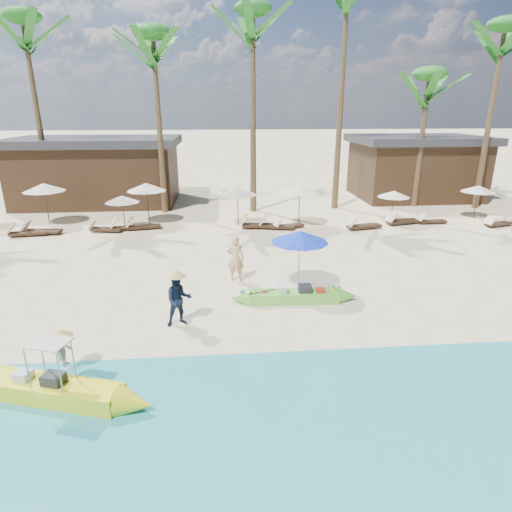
{
  "coord_description": "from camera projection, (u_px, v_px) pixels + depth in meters",
  "views": [
    {
      "loc": [
        0.06,
        -12.27,
        6.13
      ],
      "look_at": [
        1.28,
        2.0,
        1.16
      ],
      "focal_mm": 30.0,
      "sensor_mm": 36.0,
      "label": 1
    }
  ],
  "objects": [
    {
      "name": "lounger_4_right",
      "position": [
        126.0,
        226.0,
        22.58
      ],
      "size": [
        1.86,
        0.97,
        0.6
      ],
      "rotation": [
        0.0,
        0.0,
        0.25
      ],
      "color": "#382517",
      "rests_on": "ground"
    },
    {
      "name": "lounger_9_left",
      "position": [
        430.0,
        220.0,
        23.86
      ],
      "size": [
        1.64,
        0.55,
        0.55
      ],
      "rotation": [
        0.0,
        0.0,
        0.03
      ],
      "color": "#382517",
      "rests_on": "ground"
    },
    {
      "name": "lounger_8_left",
      "position": [
        401.0,
        221.0,
        23.68
      ],
      "size": [
        2.07,
        1.07,
        0.67
      ],
      "rotation": [
        0.0,
        0.0,
        0.24
      ],
      "color": "#382517",
      "rests_on": "ground"
    },
    {
      "name": "wet_sand_strip",
      "position": [
        223.0,
        421.0,
        8.85
      ],
      "size": [
        240.0,
        4.5,
        0.01
      ],
      "primitive_type": "cube",
      "color": "tan",
      "rests_on": "ground"
    },
    {
      "name": "lounger_4_left",
      "position": [
        104.0,
        228.0,
        22.26
      ],
      "size": [
        1.79,
        0.82,
        0.58
      ],
      "rotation": [
        0.0,
        0.0,
        -0.18
      ],
      "color": "#382517",
      "rests_on": "ground"
    },
    {
      "name": "palm_5",
      "position": [
        346.0,
        20.0,
        24.15
      ],
      "size": [
        2.08,
        2.08,
        13.6
      ],
      "color": "brown",
      "rests_on": "ground"
    },
    {
      "name": "palm_2",
      "position": [
        27.0,
        50.0,
        23.89
      ],
      "size": [
        2.08,
        2.08,
        11.33
      ],
      "color": "brown",
      "rests_on": "ground"
    },
    {
      "name": "lounger_5_left",
      "position": [
        142.0,
        226.0,
        22.71
      ],
      "size": [
        1.86,
        0.85,
        0.61
      ],
      "rotation": [
        0.0,
        0.0,
        0.18
      ],
      "color": "#382517",
      "rests_on": "ground"
    },
    {
      "name": "resort_parasol_3",
      "position": [
        44.0,
        187.0,
        23.13
      ],
      "size": [
        2.22,
        2.22,
        2.28
      ],
      "color": "#382517",
      "rests_on": "ground"
    },
    {
      "name": "lounger_3_right",
      "position": [
        40.0,
        230.0,
        21.84
      ],
      "size": [
        1.98,
        0.79,
        0.65
      ],
      "rotation": [
        0.0,
        0.0,
        -0.11
      ],
      "color": "#382517",
      "rests_on": "ground"
    },
    {
      "name": "lounger_9_right",
      "position": [
        497.0,
        223.0,
        23.27
      ],
      "size": [
        1.74,
        0.96,
        0.57
      ],
      "rotation": [
        0.0,
        0.0,
        0.29
      ],
      "color": "#382517",
      "rests_on": "ground"
    },
    {
      "name": "ground",
      "position": [
        221.0,
        312.0,
        13.56
      ],
      "size": [
        240.0,
        240.0,
        0.0
      ],
      "primitive_type": "plane",
      "color": "#FBECBA",
      "rests_on": "ground"
    },
    {
      "name": "vendor_yellow",
      "position": [
        64.0,
        350.0,
        10.31
      ],
      "size": [
        0.4,
        0.6,
        0.86
      ],
      "primitive_type": "imported",
      "rotation": [
        0.0,
        0.0,
        1.43
      ],
      "color": "gray",
      "rests_on": "ground"
    },
    {
      "name": "resort_parasol_7",
      "position": [
        300.0,
        189.0,
        22.91
      ],
      "size": [
        2.17,
        2.17,
        2.24
      ],
      "color": "#382517",
      "rests_on": "ground"
    },
    {
      "name": "resort_parasol_4",
      "position": [
        122.0,
        199.0,
        22.15
      ],
      "size": [
        1.78,
        1.78,
        1.84
      ],
      "color": "#382517",
      "rests_on": "ground"
    },
    {
      "name": "tourist",
      "position": [
        236.0,
        258.0,
        15.77
      ],
      "size": [
        0.72,
        0.56,
        1.74
      ],
      "primitive_type": "imported",
      "rotation": [
        0.0,
        0.0,
        2.89
      ],
      "color": "#DEAD77",
      "rests_on": "ground"
    },
    {
      "name": "lounger_3_left",
      "position": [
        25.0,
        232.0,
        21.52
      ],
      "size": [
        1.93,
        0.83,
        0.63
      ],
      "rotation": [
        0.0,
        0.0,
        0.14
      ],
      "color": "#382517",
      "rests_on": "ground"
    },
    {
      "name": "resort_parasol_8",
      "position": [
        394.0,
        194.0,
        23.54
      ],
      "size": [
        1.77,
        1.77,
        1.82
      ],
      "color": "#382517",
      "rests_on": "ground"
    },
    {
      "name": "palm_6",
      "position": [
        428.0,
        92.0,
        25.95
      ],
      "size": [
        2.08,
        2.08,
        8.51
      ],
      "color": "brown",
      "rests_on": "ground"
    },
    {
      "name": "lounger_7_left",
      "position": [
        287.0,
        225.0,
        22.88
      ],
      "size": [
        1.74,
        0.99,
        0.56
      ],
      "rotation": [
        0.0,
        0.0,
        0.31
      ],
      "color": "#382517",
      "rests_on": "ground"
    },
    {
      "name": "lounger_6_left",
      "position": [
        257.0,
        224.0,
        22.91
      ],
      "size": [
        2.02,
        0.79,
        0.67
      ],
      "rotation": [
        0.0,
        0.0,
        -0.09
      ],
      "color": "#382517",
      "rests_on": "ground"
    },
    {
      "name": "palm_3",
      "position": [
        155.0,
        62.0,
        23.91
      ],
      "size": [
        2.08,
        2.08,
        10.52
      ],
      "color": "brown",
      "rests_on": "ground"
    },
    {
      "name": "yellow_canoe",
      "position": [
        47.0,
        389.0,
        9.46
      ],
      "size": [
        5.45,
        1.99,
        1.45
      ],
      "rotation": [
        0.0,
        0.0,
        -0.3
      ],
      "color": "yellow",
      "rests_on": "ground"
    },
    {
      "name": "resort_parasol_6",
      "position": [
        238.0,
        191.0,
        22.85
      ],
      "size": [
        2.06,
        2.06,
        2.12
      ],
      "color": "#382517",
      "rests_on": "ground"
    },
    {
      "name": "pavilion_west",
      "position": [
        99.0,
        170.0,
        28.66
      ],
      "size": [
        10.8,
        6.6,
        4.3
      ],
      "color": "#382517",
      "rests_on": "ground"
    },
    {
      "name": "palm_7",
      "position": [
        501.0,
        56.0,
        24.82
      ],
      "size": [
        2.08,
        2.08,
        11.08
      ],
      "color": "brown",
      "rests_on": "ground"
    },
    {
      "name": "resort_parasol_9",
      "position": [
        478.0,
        189.0,
        24.41
      ],
      "size": [
        1.89,
        1.89,
        1.95
      ],
      "color": "#382517",
      "rests_on": "ground"
    },
    {
      "name": "blue_umbrella",
      "position": [
        300.0,
        237.0,
        14.65
      ],
      "size": [
        2.01,
        2.01,
        2.16
      ],
      "color": "#99999E",
      "rests_on": "ground"
    },
    {
      "name": "resort_parasol_5",
      "position": [
        146.0,
        187.0,
        23.48
      ],
      "size": [
        2.17,
        2.17,
        2.23
      ],
      "color": "#382517",
      "rests_on": "ground"
    },
    {
      "name": "pavilion_east",
      "position": [
        415.0,
        166.0,
        30.44
      ],
      "size": [
        8.8,
        6.6,
        4.3
      ],
      "color": "#382517",
      "rests_on": "ground"
    },
    {
      "name": "green_canoe",
      "position": [
        293.0,
        296.0,
        14.21
      ],
      "size": [
        4.78,
        0.74,
        0.61
      ],
      "rotation": [
        0.0,
        0.0,
        -0.04
      ],
      "color": "#63C63C",
      "rests_on": "ground"
    },
    {
      "name": "palm_4",
      "position": [
        253.0,
        45.0,
        23.82
      ],
      "size": [
        2.08,
        2.08,
        11.7
      ],
      "color": "brown",
      "rests_on": "ground"
    },
    {
      "name": "lounger_6_right",
      "position": [
        275.0,
        225.0,
        22.79
      ],
      "size": [
        1.95,
        1.0,
        0.63
      ],
      "rotation": [
        0.0,
        0.0,
        -0.24
      ],
      "color": "#382517",
      "rests_on": "ground"
    },
    {
      "name": "lounger_7_right",
      "position": [
        362.0,
        225.0,
        22.76
      ],
      "size": [
        2.02,
        0.98,
        0.66
      ],
      "rotation": [
        0.0,
        0.0,
        0.21
      ],
      "color": "#382517",
      "rests_on": "ground"
    },
    {
      "name": "vendor_green",
      "position": [
        179.0,
        300.0,
        12.52
      ],
      "size": [
        0.9,
        0.78,
        1.61
      ],
      "primitive_type": "imported",
      "rotation": [
        0.0,
        0.0,
        0.24
      ],
      "color": "#121C32",
      "rests_on": "ground"
    }
  ]
}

